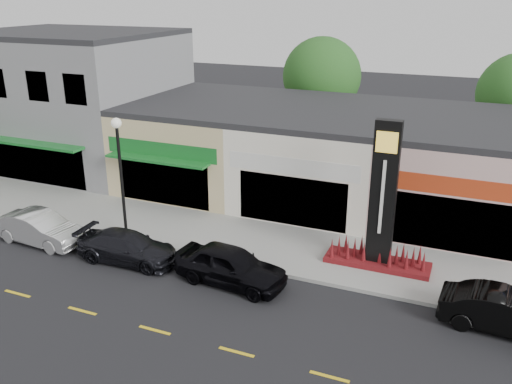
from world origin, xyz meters
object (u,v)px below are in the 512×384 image
at_px(lamp_west_near, 120,167).
at_px(car_black_sedan, 230,265).
at_px(car_black_conv, 506,312).
at_px(car_dark_sedan, 128,247).
at_px(pylon_sign, 381,217).
at_px(car_white_van, 40,228).

bearing_deg(lamp_west_near, car_black_sedan, -15.75).
relative_size(lamp_west_near, car_black_sedan, 1.23).
bearing_deg(lamp_west_near, car_black_conv, -3.69).
distance_m(car_dark_sedan, car_black_sedan, 4.71).
xyz_separation_m(car_black_sedan, car_black_conv, (9.70, 0.68, -0.06)).
relative_size(pylon_sign, car_white_van, 1.40).
xyz_separation_m(lamp_west_near, car_black_sedan, (6.01, -1.69, -2.72)).
bearing_deg(car_dark_sedan, lamp_west_near, 35.38).
distance_m(car_dark_sedan, car_black_conv, 14.42).
relative_size(lamp_west_near, pylon_sign, 0.91).
distance_m(lamp_west_near, car_black_conv, 15.99).
height_order(car_dark_sedan, car_black_conv, car_black_conv).
relative_size(car_white_van, car_black_sedan, 0.97).
height_order(car_white_van, car_dark_sedan, car_white_van).
height_order(car_dark_sedan, car_black_sedan, car_black_sedan).
relative_size(lamp_west_near, car_dark_sedan, 1.25).
distance_m(car_white_van, car_black_conv, 19.05).
bearing_deg(car_black_conv, pylon_sign, 63.20).
bearing_deg(car_white_van, lamp_west_near, -58.88).
distance_m(pylon_sign, car_black_sedan, 6.22).
height_order(lamp_west_near, car_black_conv, lamp_west_near).
xyz_separation_m(car_white_van, car_dark_sedan, (4.63, 0.05, -0.07)).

